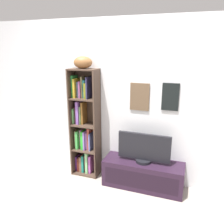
# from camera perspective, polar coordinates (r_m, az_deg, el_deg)

# --- Properties ---
(ground) EXTENTS (5.20, 5.20, 0.04)m
(ground) POSITION_cam_1_polar(r_m,az_deg,el_deg) (2.96, -6.89, -25.79)
(ground) COLOR #A49B8D
(back_wall) EXTENTS (4.80, 0.08, 2.35)m
(back_wall) POSITION_cam_1_polar(r_m,az_deg,el_deg) (3.35, 1.07, 2.58)
(back_wall) COLOR silver
(back_wall) RESTS_ON ground
(bookshelf) EXTENTS (0.42, 0.26, 1.66)m
(bookshelf) POSITION_cam_1_polar(r_m,az_deg,el_deg) (3.52, -6.94, -3.63)
(bookshelf) COLOR #453329
(bookshelf) RESTS_ON ground
(football) EXTENTS (0.30, 0.24, 0.17)m
(football) POSITION_cam_1_polar(r_m,az_deg,el_deg) (3.29, -7.29, 12.22)
(football) COLOR brown
(football) RESTS_ON bookshelf
(tv_stand) EXTENTS (1.13, 0.38, 0.39)m
(tv_stand) POSITION_cam_1_polar(r_m,az_deg,el_deg) (3.41, 7.76, -15.20)
(tv_stand) COLOR #281729
(tv_stand) RESTS_ON ground
(television) EXTENTS (0.73, 0.22, 0.42)m
(television) POSITION_cam_1_polar(r_m,az_deg,el_deg) (3.22, 8.03, -9.04)
(television) COLOR black
(television) RESTS_ON tv_stand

